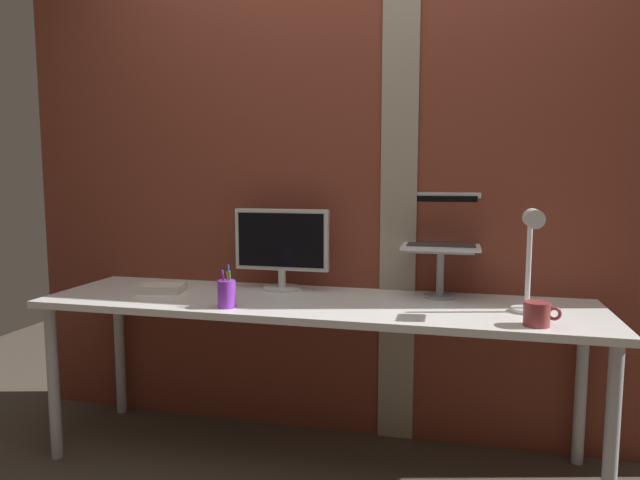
# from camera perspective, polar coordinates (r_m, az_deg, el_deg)

# --- Properties ---
(ground_plane) EXTENTS (6.00, 6.00, 0.00)m
(ground_plane) POSITION_cam_1_polar(r_m,az_deg,el_deg) (2.66, 2.37, -21.63)
(ground_plane) COLOR #4C4238
(brick_wall_back) EXTENTS (3.44, 0.16, 2.50)m
(brick_wall_back) POSITION_cam_1_polar(r_m,az_deg,el_deg) (2.70, 4.07, 6.45)
(brick_wall_back) COLOR brown
(brick_wall_back) RESTS_ON ground_plane
(desk) EXTENTS (2.37, 0.62, 0.72)m
(desk) POSITION_cam_1_polar(r_m,az_deg,el_deg) (2.44, -0.56, -7.62)
(desk) COLOR white
(desk) RESTS_ON ground_plane
(monitor) EXTENTS (0.45, 0.18, 0.38)m
(monitor) POSITION_cam_1_polar(r_m,az_deg,el_deg) (2.62, -3.92, -0.40)
(monitor) COLOR silver
(monitor) RESTS_ON desk
(laptop_stand) EXTENTS (0.28, 0.22, 0.22)m
(laptop_stand) POSITION_cam_1_polar(r_m,az_deg,el_deg) (2.51, 12.14, -2.44)
(laptop_stand) COLOR gray
(laptop_stand) RESTS_ON desk
(laptop) EXTENTS (0.33, 0.29, 0.24)m
(laptop) POSITION_cam_1_polar(r_m,az_deg,el_deg) (2.56, 12.27, 0.83)
(laptop) COLOR silver
(laptop) RESTS_ON laptop_stand
(desk_lamp) EXTENTS (0.12, 0.20, 0.41)m
(desk_lamp) POSITION_cam_1_polar(r_m,az_deg,el_deg) (2.27, 20.66, -0.89)
(desk_lamp) COLOR white
(desk_lamp) RESTS_ON desk
(pen_cup) EXTENTS (0.07, 0.07, 0.17)m
(pen_cup) POSITION_cam_1_polar(r_m,az_deg,el_deg) (2.31, -9.47, -5.38)
(pen_cup) COLOR purple
(pen_cup) RESTS_ON desk
(coffee_mug) EXTENTS (0.13, 0.09, 0.09)m
(coffee_mug) POSITION_cam_1_polar(r_m,az_deg,el_deg) (2.15, 21.23, -7.02)
(coffee_mug) COLOR maroon
(coffee_mug) RESTS_ON desk
(paper_clutter_stack) EXTENTS (0.22, 0.17, 0.04)m
(paper_clutter_stack) POSITION_cam_1_polar(r_m,az_deg,el_deg) (2.69, -15.82, -4.74)
(paper_clutter_stack) COLOR silver
(paper_clutter_stack) RESTS_ON desk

